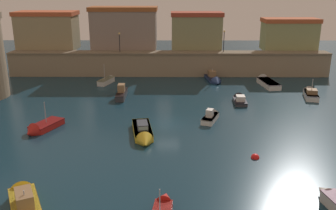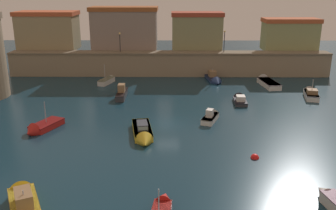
% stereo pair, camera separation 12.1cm
% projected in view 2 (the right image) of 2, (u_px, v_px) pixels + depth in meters
% --- Properties ---
extents(ground_plane, '(130.87, 130.87, 0.00)m').
position_uv_depth(ground_plane, '(168.00, 124.00, 40.24)').
color(ground_plane, '#112D3D').
extents(quay_wall, '(52.85, 3.12, 3.95)m').
position_uv_depth(quay_wall, '(169.00, 63.00, 61.74)').
color(quay_wall, gray).
rests_on(quay_wall, ground).
extents(old_town_backdrop, '(51.77, 5.72, 7.29)m').
position_uv_depth(old_town_backdrop, '(146.00, 30.00, 64.02)').
color(old_town_backdrop, '#948460').
rests_on(old_town_backdrop, ground).
extents(quay_lamp_0, '(0.32, 0.32, 3.16)m').
position_uv_depth(quay_lamp_0, '(120.00, 39.00, 60.56)').
color(quay_lamp_0, black).
rests_on(quay_lamp_0, quay_wall).
extents(quay_lamp_1, '(0.32, 0.32, 3.52)m').
position_uv_depth(quay_lamp_1, '(224.00, 38.00, 60.34)').
color(quay_lamp_1, black).
rests_on(quay_lamp_1, quay_wall).
extents(moored_boat_0, '(2.63, 4.34, 1.74)m').
position_uv_depth(moored_boat_0, '(211.00, 116.00, 41.36)').
color(moored_boat_0, white).
rests_on(moored_boat_0, ground).
extents(moored_boat_1, '(4.57, 6.80, 2.49)m').
position_uv_depth(moored_boat_1, '(24.00, 202.00, 24.67)').
color(moored_boat_1, gold).
rests_on(moored_boat_1, ground).
extents(moored_boat_3, '(2.53, 6.30, 2.40)m').
position_uv_depth(moored_boat_3, '(214.00, 79.00, 58.17)').
color(moored_boat_3, navy).
rests_on(moored_boat_3, ground).
extents(moored_boat_5, '(2.62, 5.42, 3.03)m').
position_uv_depth(moored_boat_5, '(310.00, 93.00, 50.00)').
color(moored_boat_5, white).
rests_on(moored_boat_5, ground).
extents(moored_boat_6, '(1.73, 4.36, 1.59)m').
position_uv_depth(moored_boat_6, '(239.00, 99.00, 47.85)').
color(moored_boat_6, '#333338').
rests_on(moored_boat_6, ground).
extents(moored_boat_8, '(1.14, 5.96, 1.98)m').
position_uv_depth(moored_boat_8, '(122.00, 92.00, 50.23)').
color(moored_boat_8, '#333338').
rests_on(moored_boat_8, ground).
extents(moored_boat_9, '(2.59, 6.87, 1.77)m').
position_uv_depth(moored_boat_9, '(266.00, 82.00, 56.26)').
color(moored_boat_9, white).
rests_on(moored_boat_9, ground).
extents(moored_boat_10, '(2.70, 6.63, 1.78)m').
position_uv_depth(moored_boat_10, '(143.00, 133.00, 36.51)').
color(moored_boat_10, gold).
rests_on(moored_boat_10, ground).
extents(moored_boat_11, '(2.51, 4.75, 3.25)m').
position_uv_depth(moored_boat_11, '(108.00, 80.00, 57.17)').
color(moored_boat_11, silver).
rests_on(moored_boat_11, ground).
extents(moored_boat_12, '(3.47, 4.99, 3.41)m').
position_uv_depth(moored_boat_12, '(41.00, 128.00, 38.20)').
color(moored_boat_12, red).
rests_on(moored_boat_12, ground).
extents(mooring_buoy_0, '(0.74, 0.74, 0.74)m').
position_uv_depth(mooring_buoy_0, '(255.00, 158.00, 32.21)').
color(mooring_buoy_0, red).
rests_on(mooring_buoy_0, ground).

